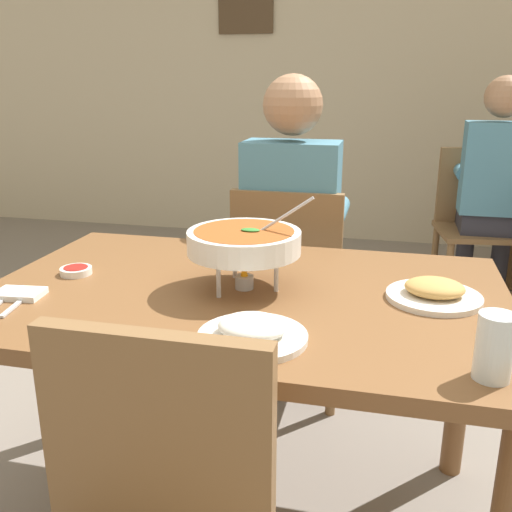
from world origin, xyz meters
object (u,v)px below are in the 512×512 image
(rice_plate, at_px, (252,332))
(patron_bg_middle, at_px, (494,181))
(dining_table_main, at_px, (243,325))
(sauce_dish, at_px, (76,270))
(appetizer_plate, at_px, (434,292))
(chair_diner_main, at_px, (290,283))
(curry_bowl, at_px, (243,242))
(drink_glass, at_px, (494,350))
(chair_bg_middle, at_px, (475,216))
(diner_main, at_px, (292,224))

(rice_plate, relative_size, patron_bg_middle, 0.18)
(dining_table_main, height_order, sauce_dish, sauce_dish)
(appetizer_plate, bearing_deg, chair_diner_main, 125.51)
(curry_bowl, height_order, patron_bg_middle, patron_bg_middle)
(appetizer_plate, xyz_separation_m, drink_glass, (0.08, -0.39, 0.04))
(chair_diner_main, relative_size, sauce_dish, 10.00)
(drink_glass, distance_m, patron_bg_middle, 2.37)
(rice_plate, height_order, drink_glass, drink_glass)
(rice_plate, xyz_separation_m, patron_bg_middle, (0.83, 2.29, -0.03))
(sauce_dish, xyz_separation_m, chair_bg_middle, (1.37, 2.12, -0.25))
(dining_table_main, relative_size, drink_glass, 10.64)
(curry_bowl, distance_m, patron_bg_middle, 2.20)
(diner_main, height_order, appetizer_plate, diner_main)
(chair_diner_main, distance_m, curry_bowl, 0.81)
(appetizer_plate, relative_size, chair_bg_middle, 0.27)
(dining_table_main, xyz_separation_m, chair_diner_main, (-0.00, 0.74, -0.14))
(rice_plate, distance_m, chair_bg_middle, 2.56)
(chair_diner_main, distance_m, sauce_dish, 0.91)
(curry_bowl, xyz_separation_m, chair_bg_middle, (0.87, 2.12, -0.37))
(dining_table_main, relative_size, appetizer_plate, 5.76)
(appetizer_plate, height_order, drink_glass, drink_glass)
(dining_table_main, xyz_separation_m, patron_bg_middle, (0.93, 2.00, 0.10))
(diner_main, height_order, sauce_dish, diner_main)
(sauce_dish, distance_m, chair_bg_middle, 2.54)
(chair_diner_main, distance_m, chair_bg_middle, 1.65)
(diner_main, relative_size, rice_plate, 5.46)
(diner_main, bearing_deg, chair_bg_middle, 57.60)
(rice_plate, height_order, sauce_dish, rice_plate)
(dining_table_main, distance_m, curry_bowl, 0.23)
(appetizer_plate, xyz_separation_m, patron_bg_middle, (0.44, 1.95, -0.03))
(curry_bowl, bearing_deg, dining_table_main, -79.62)
(dining_table_main, bearing_deg, patron_bg_middle, 65.16)
(dining_table_main, xyz_separation_m, diner_main, (0.00, 0.77, 0.10))
(diner_main, bearing_deg, dining_table_main, -90.00)
(dining_table_main, height_order, rice_plate, rice_plate)
(patron_bg_middle, bearing_deg, dining_table_main, -114.84)
(appetizer_plate, bearing_deg, rice_plate, -139.58)
(rice_plate, height_order, appetizer_plate, same)
(chair_bg_middle, distance_m, patron_bg_middle, 0.28)
(appetizer_plate, xyz_separation_m, chair_bg_middle, (0.38, 2.09, -0.26))
(chair_diner_main, distance_m, rice_plate, 1.06)
(appetizer_plate, xyz_separation_m, sauce_dish, (-0.99, -0.03, -0.01))
(chair_bg_middle, xyz_separation_m, patron_bg_middle, (0.06, -0.13, 0.24))
(appetizer_plate, distance_m, patron_bg_middle, 2.00)
(appetizer_plate, bearing_deg, diner_main, 124.26)
(curry_bowl, xyz_separation_m, appetizer_plate, (0.49, 0.03, -0.11))
(rice_plate, relative_size, sauce_dish, 2.67)
(chair_diner_main, xyz_separation_m, drink_glass, (0.57, -1.08, 0.30))
(chair_diner_main, xyz_separation_m, sauce_dish, (-0.50, -0.72, 0.25))
(sauce_dish, bearing_deg, diner_main, 56.39)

